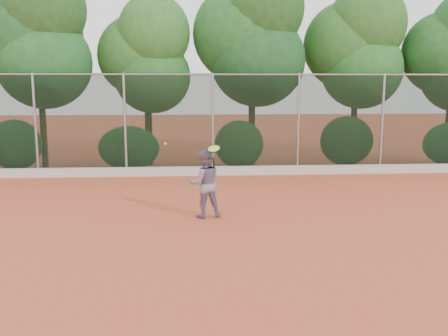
{
  "coord_description": "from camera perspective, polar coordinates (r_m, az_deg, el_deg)",
  "views": [
    {
      "loc": [
        -0.73,
        -10.23,
        3.19
      ],
      "look_at": [
        0.0,
        1.0,
        1.25
      ],
      "focal_mm": 40.0,
      "sensor_mm": 36.0,
      "label": 1
    }
  ],
  "objects": [
    {
      "name": "foliage_backdrop",
      "position": [
        19.25,
        -3.26,
        13.37
      ],
      "size": [
        23.7,
        3.63,
        7.55
      ],
      "color": "#442E1A",
      "rests_on": "ground"
    },
    {
      "name": "concrete_curb",
      "position": [
        17.33,
        -1.25,
        -0.33
      ],
      "size": [
        24.0,
        0.2,
        0.3
      ],
      "primitive_type": "cube",
      "color": "beige",
      "rests_on": "ground"
    },
    {
      "name": "chainlink_fence",
      "position": [
        17.29,
        -1.3,
        5.36
      ],
      "size": [
        24.09,
        0.09,
        3.5
      ],
      "color": "black",
      "rests_on": "ground"
    },
    {
      "name": "tennis_racket",
      "position": [
        11.52,
        -1.19,
        2.04
      ],
      "size": [
        0.41,
        0.39,
        0.59
      ],
      "color": "black",
      "rests_on": "ground"
    },
    {
      "name": "tennis_ball_in_flight",
      "position": [
        11.72,
        -6.72,
        2.78
      ],
      "size": [
        0.06,
        0.06,
        0.06
      ],
      "color": "gold",
      "rests_on": "ground"
    },
    {
      "name": "ground",
      "position": [
        10.74,
        0.35,
        -7.5
      ],
      "size": [
        80.0,
        80.0,
        0.0
      ],
      "primitive_type": "plane",
      "color": "#C24E2D",
      "rests_on": "ground"
    },
    {
      "name": "tennis_player",
      "position": [
        11.85,
        -2.23,
        -1.8
      ],
      "size": [
        0.88,
        0.74,
        1.63
      ],
      "primitive_type": "imported",
      "rotation": [
        0.0,
        0.0,
        3.31
      ],
      "color": "slate",
      "rests_on": "ground"
    }
  ]
}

